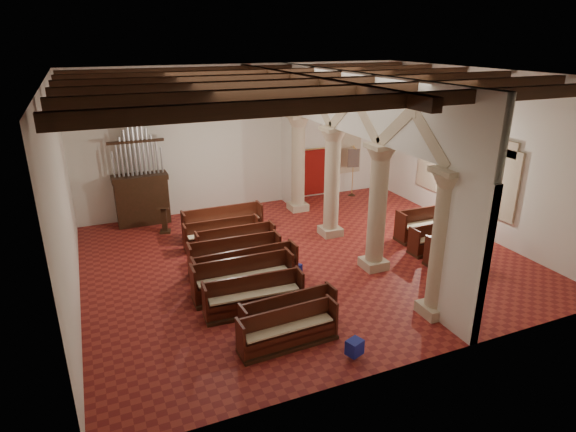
# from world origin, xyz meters

# --- Properties ---
(floor) EXTENTS (14.00, 14.00, 0.00)m
(floor) POSITION_xyz_m (0.00, 0.00, 0.00)
(floor) COLOR maroon
(floor) RESTS_ON ground
(ceiling) EXTENTS (14.00, 14.00, 0.00)m
(ceiling) POSITION_xyz_m (0.00, 0.00, 6.00)
(ceiling) COLOR #311A10
(ceiling) RESTS_ON wall_back
(wall_back) EXTENTS (14.00, 0.02, 6.00)m
(wall_back) POSITION_xyz_m (0.00, 6.00, 3.00)
(wall_back) COLOR silver
(wall_back) RESTS_ON floor
(wall_front) EXTENTS (14.00, 0.02, 6.00)m
(wall_front) POSITION_xyz_m (0.00, -6.00, 3.00)
(wall_front) COLOR silver
(wall_front) RESTS_ON floor
(wall_left) EXTENTS (0.02, 12.00, 6.00)m
(wall_left) POSITION_xyz_m (-7.00, 0.00, 3.00)
(wall_left) COLOR silver
(wall_left) RESTS_ON floor
(wall_right) EXTENTS (0.02, 12.00, 6.00)m
(wall_right) POSITION_xyz_m (7.00, 0.00, 3.00)
(wall_right) COLOR silver
(wall_right) RESTS_ON floor
(ceiling_beams) EXTENTS (13.80, 11.80, 0.30)m
(ceiling_beams) POSITION_xyz_m (0.00, 0.00, 5.82)
(ceiling_beams) COLOR #311A0F
(ceiling_beams) RESTS_ON wall_back
(arcade) EXTENTS (0.90, 11.90, 6.00)m
(arcade) POSITION_xyz_m (1.80, 0.00, 3.56)
(arcade) COLOR tan
(arcade) RESTS_ON floor
(window_right_a) EXTENTS (0.03, 1.00, 2.20)m
(window_right_a) POSITION_xyz_m (6.98, -1.50, 2.20)
(window_right_a) COLOR #2E694D
(window_right_a) RESTS_ON wall_right
(window_right_b) EXTENTS (0.03, 1.00, 2.20)m
(window_right_b) POSITION_xyz_m (6.98, 2.50, 2.20)
(window_right_b) COLOR #2E694D
(window_right_b) RESTS_ON wall_right
(window_back) EXTENTS (1.00, 0.03, 2.20)m
(window_back) POSITION_xyz_m (5.00, 5.98, 2.20)
(window_back) COLOR #2E694D
(window_back) RESTS_ON wall_back
(pipe_organ) EXTENTS (2.10, 0.85, 4.40)m
(pipe_organ) POSITION_xyz_m (-4.50, 5.50, 1.37)
(pipe_organ) COLOR #311A0F
(pipe_organ) RESTS_ON floor
(lectern) EXTENTS (0.51, 0.53, 1.09)m
(lectern) POSITION_xyz_m (-3.90, 4.13, 0.45)
(lectern) COLOR #372711
(lectern) RESTS_ON floor
(dossal_curtain) EXTENTS (1.80, 0.07, 2.17)m
(dossal_curtain) POSITION_xyz_m (3.50, 5.92, 1.17)
(dossal_curtain) COLOR maroon
(dossal_curtain) RESTS_ON floor
(processional_banner) EXTENTS (0.54, 0.69, 2.39)m
(processional_banner) POSITION_xyz_m (4.95, 5.32, 0.80)
(processional_banner) COLOR #311A0F
(processional_banner) RESTS_ON floor
(hymnal_box_a) EXTENTS (0.45, 0.40, 0.37)m
(hymnal_box_a) POSITION_xyz_m (-1.14, -5.29, 0.28)
(hymnal_box_a) COLOR navy
(hymnal_box_a) RESTS_ON floor
(hymnal_box_b) EXTENTS (0.37, 0.33, 0.31)m
(hymnal_box_b) POSITION_xyz_m (-1.37, -3.07, 0.26)
(hymnal_box_b) COLOR #151D95
(hymnal_box_b) RESTS_ON floor
(hymnal_box_c) EXTENTS (0.41, 0.38, 0.33)m
(hymnal_box_c) POSITION_xyz_m (-0.78, -1.11, 0.26)
(hymnal_box_c) COLOR navy
(hymnal_box_c) RESTS_ON floor
(tube_heater_a) EXTENTS (0.98, 0.22, 0.10)m
(tube_heater_a) POSITION_xyz_m (-2.15, -4.06, 0.16)
(tube_heater_a) COLOR white
(tube_heater_a) RESTS_ON floor
(tube_heater_b) EXTENTS (0.97, 0.48, 0.10)m
(tube_heater_b) POSITION_xyz_m (-2.00, -3.81, 0.16)
(tube_heater_b) COLOR white
(tube_heater_b) RESTS_ON floor
(nave_pew_0) EXTENTS (2.51, 0.75, 0.96)m
(nave_pew_0) POSITION_xyz_m (-2.37, -4.25, 0.32)
(nave_pew_0) COLOR #311A0F
(nave_pew_0) RESTS_ON floor
(nave_pew_1) EXTENTS (2.57, 0.80, 0.97)m
(nave_pew_1) POSITION_xyz_m (-2.10, -3.66, 0.32)
(nave_pew_1) COLOR #311A0F
(nave_pew_1) RESTS_ON floor
(nave_pew_2) EXTENTS (2.75, 0.83, 1.03)m
(nave_pew_2) POSITION_xyz_m (-2.62, -2.48, 0.34)
(nave_pew_2) COLOR #311A0F
(nave_pew_2) RESTS_ON floor
(nave_pew_3) EXTENTS (2.94, 0.80, 1.13)m
(nave_pew_3) POSITION_xyz_m (-2.61, -1.50, 0.37)
(nave_pew_3) COLOR #311A0F
(nave_pew_3) RESTS_ON floor
(nave_pew_4) EXTENTS (3.19, 0.79, 1.11)m
(nave_pew_4) POSITION_xyz_m (-2.35, -0.99, 0.37)
(nave_pew_4) COLOR #311A0F
(nave_pew_4) RESTS_ON floor
(nave_pew_5) EXTENTS (2.92, 0.85, 1.13)m
(nave_pew_5) POSITION_xyz_m (-2.39, -0.03, 0.37)
(nave_pew_5) COLOR #311A0F
(nave_pew_5) RESTS_ON floor
(nave_pew_6) EXTENTS (2.69, 0.70, 1.01)m
(nave_pew_6) POSITION_xyz_m (-2.01, 1.12, 0.33)
(nave_pew_6) COLOR #311A0F
(nave_pew_6) RESTS_ON floor
(nave_pew_7) EXTENTS (2.68, 0.72, 0.98)m
(nave_pew_7) POSITION_xyz_m (-2.24, 2.05, 0.32)
(nave_pew_7) COLOR #311A0F
(nave_pew_7) RESTS_ON floor
(nave_pew_8) EXTENTS (2.97, 0.77, 1.14)m
(nave_pew_8) POSITION_xyz_m (-1.95, 2.91, 0.38)
(nave_pew_8) COLOR #311A0F
(nave_pew_8) RESTS_ON floor
(aisle_pew_0) EXTENTS (1.97, 0.81, 1.04)m
(aisle_pew_0) POSITION_xyz_m (4.41, -2.17, 0.35)
(aisle_pew_0) COLOR #311A0F
(aisle_pew_0) RESTS_ON floor
(aisle_pew_1) EXTENTS (1.78, 0.74, 0.98)m
(aisle_pew_1) POSITION_xyz_m (4.37, -1.21, 0.33)
(aisle_pew_1) COLOR #311A0F
(aisle_pew_1) RESTS_ON floor
(aisle_pew_2) EXTENTS (2.19, 0.78, 1.15)m
(aisle_pew_2) POSITION_xyz_m (4.82, -0.15, 0.39)
(aisle_pew_2) COLOR #311A0F
(aisle_pew_2) RESTS_ON floor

